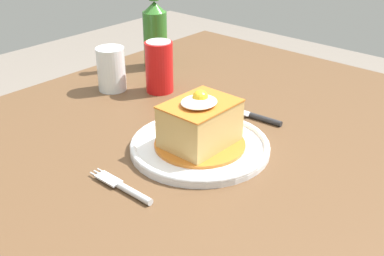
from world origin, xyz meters
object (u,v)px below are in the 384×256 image
(fork, at_px, (126,189))
(knife, at_px, (256,116))
(beer_bottle_green, at_px, (155,31))
(main_plate, at_px, (200,146))
(drinking_glass, at_px, (112,72))
(soda_can, at_px, (159,67))

(fork, bearing_deg, knife, -0.49)
(fork, relative_size, beer_bottle_green, 0.53)
(main_plate, distance_m, knife, 0.18)
(beer_bottle_green, bearing_deg, knife, -103.11)
(drinking_glass, bearing_deg, beer_bottle_green, 11.62)
(soda_can, relative_size, beer_bottle_green, 0.47)
(soda_can, relative_size, drinking_glass, 1.18)
(main_plate, relative_size, soda_can, 2.14)
(soda_can, bearing_deg, main_plate, -120.66)
(main_plate, xyz_separation_m, fork, (-0.19, 0.00, -0.00))
(main_plate, bearing_deg, soda_can, 59.34)
(fork, bearing_deg, drinking_glass, 52.60)
(main_plate, bearing_deg, drinking_glass, 76.50)
(main_plate, relative_size, drinking_glass, 2.52)
(knife, height_order, soda_can, soda_can)
(knife, relative_size, drinking_glass, 1.58)
(soda_can, height_order, beer_bottle_green, beer_bottle_green)
(main_plate, height_order, knife, main_plate)
(main_plate, xyz_separation_m, beer_bottle_green, (0.27, 0.39, 0.09))
(drinking_glass, bearing_deg, fork, -127.40)
(main_plate, bearing_deg, knife, -0.78)
(main_plate, xyz_separation_m, soda_can, (0.16, 0.26, 0.05))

